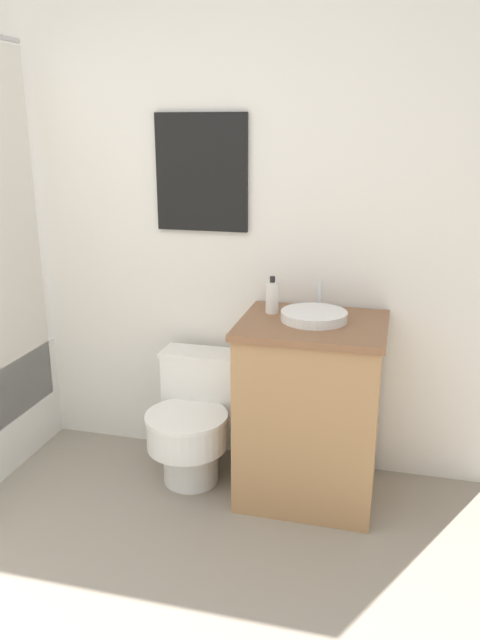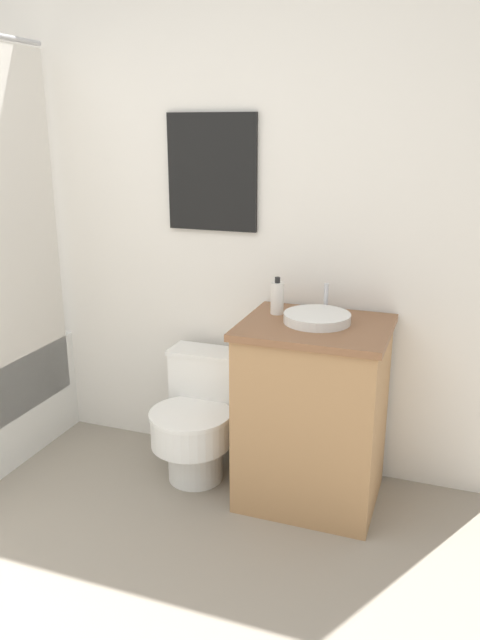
% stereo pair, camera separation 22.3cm
% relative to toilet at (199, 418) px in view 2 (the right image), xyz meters
% --- Properties ---
extents(wall_back, '(3.29, 0.07, 2.50)m').
position_rel_toilet_xyz_m(wall_back, '(-0.28, 0.29, 0.97)').
color(wall_back, white).
rests_on(wall_back, ground_plane).
extents(toilet, '(0.38, 0.50, 0.58)m').
position_rel_toilet_xyz_m(toilet, '(0.00, 0.00, 0.00)').
color(toilet, white).
rests_on(toilet, ground_plane).
extents(vanity, '(0.62, 0.52, 0.82)m').
position_rel_toilet_xyz_m(vanity, '(0.55, -0.01, 0.12)').
color(vanity, '#AD7F51').
rests_on(vanity, ground_plane).
extents(sink, '(0.28, 0.32, 0.13)m').
position_rel_toilet_xyz_m(sink, '(0.55, 0.01, 0.55)').
color(sink, white).
rests_on(sink, vanity).
extents(soap_bottle, '(0.06, 0.06, 0.16)m').
position_rel_toilet_xyz_m(soap_bottle, '(0.35, 0.08, 0.60)').
color(soap_bottle, silver).
rests_on(soap_bottle, vanity).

